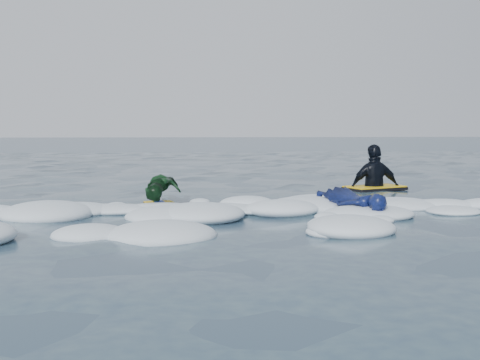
% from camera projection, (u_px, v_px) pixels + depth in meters
% --- Properties ---
extents(ground, '(120.00, 120.00, 0.00)m').
position_uv_depth(ground, '(196.00, 230.00, 7.10)').
color(ground, '#1C3243').
rests_on(ground, ground).
extents(foam_band, '(12.00, 3.10, 0.30)m').
position_uv_depth(foam_band, '(196.00, 217.00, 8.12)').
color(foam_band, white).
rests_on(foam_band, ground).
extents(prone_woman_unit, '(0.92, 1.52, 0.36)m').
position_uv_depth(prone_woman_unit, '(354.00, 202.00, 8.29)').
color(prone_woman_unit, black).
rests_on(prone_woman_unit, ground).
extents(prone_child_unit, '(0.72, 1.29, 0.48)m').
position_uv_depth(prone_child_unit, '(162.00, 190.00, 9.18)').
color(prone_child_unit, black).
rests_on(prone_child_unit, ground).
extents(waiting_rider_unit, '(1.31, 1.04, 1.73)m').
position_uv_depth(waiting_rider_unit, '(375.00, 189.00, 11.48)').
color(waiting_rider_unit, black).
rests_on(waiting_rider_unit, ground).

